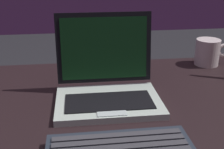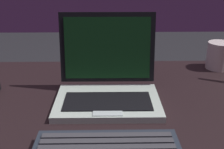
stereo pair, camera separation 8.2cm
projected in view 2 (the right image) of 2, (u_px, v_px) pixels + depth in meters
name	position (u px, v px, depth m)	size (l,w,h in m)	color
desk	(76.00, 135.00, 0.88)	(1.78, 0.74, 0.76)	black
laptop_front	(108.00, 84.00, 0.85)	(0.30, 0.24, 0.24)	#B4C4B7
coffee_mug	(220.00, 55.00, 1.09)	(0.14, 0.09, 0.10)	silver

